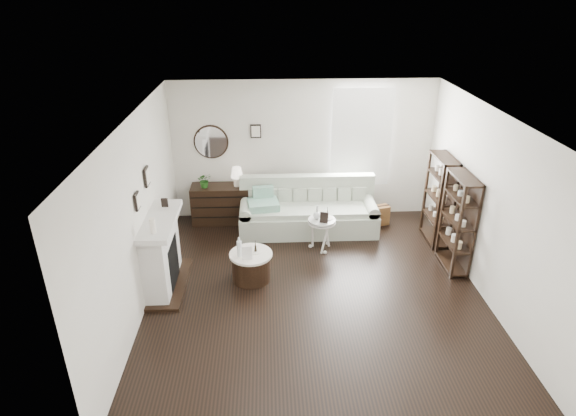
{
  "coord_description": "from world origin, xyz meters",
  "views": [
    {
      "loc": [
        -0.7,
        -6.07,
        4.3
      ],
      "look_at": [
        -0.38,
        0.8,
        1.05
      ],
      "focal_mm": 30.0,
      "sensor_mm": 36.0,
      "label": 1
    }
  ],
  "objects_px": {
    "pedestal_table": "(322,222)",
    "drum_table": "(251,266)",
    "sofa": "(308,213)",
    "dresser": "(221,204)"
  },
  "relations": [
    {
      "from": "drum_table",
      "to": "pedestal_table",
      "type": "relative_size",
      "value": 1.15
    },
    {
      "from": "dresser",
      "to": "drum_table",
      "type": "bearing_deg",
      "value": -73.16
    },
    {
      "from": "pedestal_table",
      "to": "drum_table",
      "type": "bearing_deg",
      "value": -143.54
    },
    {
      "from": "drum_table",
      "to": "pedestal_table",
      "type": "height_order",
      "value": "pedestal_table"
    },
    {
      "from": "sofa",
      "to": "drum_table",
      "type": "xyz_separation_m",
      "value": [
        -1.03,
        -1.67,
        -0.09
      ]
    },
    {
      "from": "drum_table",
      "to": "pedestal_table",
      "type": "distance_m",
      "value": 1.53
    },
    {
      "from": "drum_table",
      "to": "sofa",
      "type": "bearing_deg",
      "value": 58.33
    },
    {
      "from": "dresser",
      "to": "pedestal_table",
      "type": "distance_m",
      "value": 2.18
    },
    {
      "from": "drum_table",
      "to": "pedestal_table",
      "type": "xyz_separation_m",
      "value": [
        1.21,
        0.89,
        0.3
      ]
    },
    {
      "from": "sofa",
      "to": "pedestal_table",
      "type": "xyz_separation_m",
      "value": [
        0.18,
        -0.78,
        0.21
      ]
    }
  ]
}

